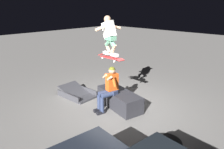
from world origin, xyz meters
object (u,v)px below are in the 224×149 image
at_px(skater_airborne, 109,34).
at_px(kicker_ramp, 77,94).
at_px(skateboard, 111,58).
at_px(ledge_box_main, 119,99).
at_px(person_sitting_on_ledge, 109,87).

bearing_deg(skater_airborne, kicker_ramp, 11.13).
xyz_separation_m(skateboard, kicker_ramp, (1.38, 0.25, -1.49)).
bearing_deg(skateboard, ledge_box_main, -146.47).
height_order(ledge_box_main, kicker_ramp, ledge_box_main).
height_order(ledge_box_main, person_sitting_on_ledge, person_sitting_on_ledge).
relative_size(skateboard, kicker_ramp, 0.82).
distance_m(ledge_box_main, skater_airborne, 2.02).
xyz_separation_m(ledge_box_main, kicker_ramp, (1.61, 0.40, -0.18)).
relative_size(skater_airborne, kicker_ramp, 0.88).
xyz_separation_m(person_sitting_on_ledge, kicker_ramp, (1.53, 0.03, -0.68)).
height_order(person_sitting_on_ledge, skater_airborne, skater_airborne).
xyz_separation_m(ledge_box_main, skateboard, (0.23, 0.15, 1.31)).
bearing_deg(skater_airborne, ledge_box_main, -153.23).
relative_size(person_sitting_on_ledge, kicker_ramp, 1.05).
bearing_deg(ledge_box_main, kicker_ramp, 14.08).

